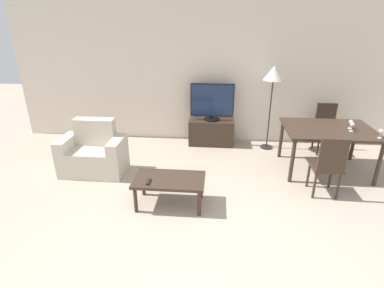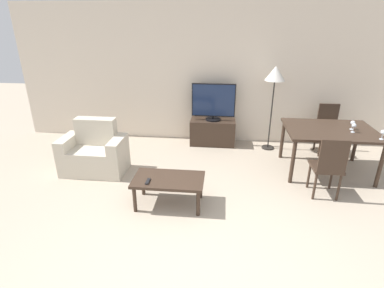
{
  "view_description": "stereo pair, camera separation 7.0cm",
  "coord_description": "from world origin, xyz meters",
  "views": [
    {
      "loc": [
        0.19,
        -2.23,
        2.37
      ],
      "look_at": [
        -0.18,
        1.87,
        0.65
      ],
      "focal_mm": 28.0,
      "sensor_mm": 36.0,
      "label": 1
    },
    {
      "loc": [
        0.26,
        -2.22,
        2.37
      ],
      "look_at": [
        -0.18,
        1.87,
        0.65
      ],
      "focal_mm": 28.0,
      "sensor_mm": 36.0,
      "label": 2
    }
  ],
  "objects": [
    {
      "name": "dining_chair_near",
      "position": [
        1.75,
        1.66,
        0.51
      ],
      "size": [
        0.4,
        0.4,
        0.92
      ],
      "color": "#38281E",
      "rests_on": "ground_plane"
    },
    {
      "name": "wine_glass_center",
      "position": [
        2.28,
        2.37,
        0.85
      ],
      "size": [
        0.07,
        0.07,
        0.15
      ],
      "color": "silver",
      "rests_on": "dining_table"
    },
    {
      "name": "remote_primary",
      "position": [
        -0.68,
        1.11,
        0.41
      ],
      "size": [
        0.04,
        0.15,
        0.02
      ],
      "color": "black",
      "rests_on": "coffee_table"
    },
    {
      "name": "dining_table",
      "position": [
        1.99,
        2.5,
        0.67
      ],
      "size": [
        1.39,
        1.05,
        0.75
      ],
      "color": "#38281E",
      "rests_on": "ground_plane"
    },
    {
      "name": "wine_glass_left",
      "position": [
        2.58,
        2.11,
        0.85
      ],
      "size": [
        0.07,
        0.07,
        0.15
      ],
      "color": "silver",
      "rests_on": "dining_table"
    },
    {
      "name": "tv",
      "position": [
        0.07,
        3.49,
        0.88
      ],
      "size": [
        0.85,
        0.3,
        0.73
      ],
      "color": "black",
      "rests_on": "tv_stand"
    },
    {
      "name": "dining_chair_far",
      "position": [
        2.23,
        3.33,
        0.51
      ],
      "size": [
        0.4,
        0.4,
        0.92
      ],
      "color": "#38281E",
      "rests_on": "ground_plane"
    },
    {
      "name": "ground_plane",
      "position": [
        0.0,
        0.0,
        0.0
      ],
      "size": [
        18.0,
        18.0,
        0.0
      ],
      "primitive_type": "plane",
      "color": "tan"
    },
    {
      "name": "wine_glass_right",
      "position": [
        2.31,
        2.51,
        0.85
      ],
      "size": [
        0.07,
        0.07,
        0.15
      ],
      "color": "silver",
      "rests_on": "dining_table"
    },
    {
      "name": "tv_stand",
      "position": [
        0.07,
        3.49,
        0.26
      ],
      "size": [
        0.89,
        0.43,
        0.51
      ],
      "color": "#38281E",
      "rests_on": "ground_plane"
    },
    {
      "name": "coffee_table",
      "position": [
        -0.43,
        1.24,
        0.35
      ],
      "size": [
        0.95,
        0.54,
        0.4
      ],
      "color": "#38281E",
      "rests_on": "ground_plane"
    },
    {
      "name": "floor_lamp",
      "position": [
        1.18,
        3.38,
        1.4
      ],
      "size": [
        0.37,
        0.37,
        1.6
      ],
      "color": "black",
      "rests_on": "ground_plane"
    },
    {
      "name": "wall_back",
      "position": [
        0.0,
        3.78,
        1.35
      ],
      "size": [
        7.94,
        0.06,
        2.7
      ],
      "color": "beige",
      "rests_on": "ground_plane"
    },
    {
      "name": "armchair",
      "position": [
        -1.83,
        2.09,
        0.32
      ],
      "size": [
        1.02,
        0.61,
        0.87
      ],
      "color": "beige",
      "rests_on": "ground_plane"
    }
  ]
}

